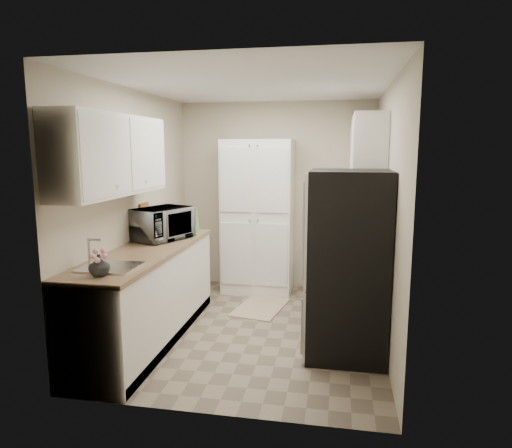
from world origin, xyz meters
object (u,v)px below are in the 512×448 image
Objects in this scene: refrigerator at (348,265)px; toaster_oven at (346,217)px; pantry_cabinet at (258,217)px; microwave at (162,224)px; electric_range at (349,280)px; wine_bottle at (171,219)px.

refrigerator is 1.69m from toaster_oven.
microwave is (-0.82, -1.25, 0.09)m from pantry_cabinet.
electric_range is 3.74× the size of wine_bottle.
microwave is at bearing -82.52° from wine_bottle.
refrigerator is (1.14, -1.73, -0.15)m from pantry_cabinet.
electric_range is at bearing -2.61° from wine_bottle.
microwave is (-1.96, 0.47, 0.24)m from refrigerator.
microwave reaches higher than toaster_oven.
toaster_oven is (-0.04, 0.88, 0.57)m from electric_range.
pantry_cabinet is at bearing 123.46° from refrigerator.
electric_range is 0.66× the size of refrigerator.
pantry_cabinet is 1.50m from microwave.
pantry_cabinet reaches higher than wine_bottle.
refrigerator is 2.22m from wine_bottle.
pantry_cabinet is 1.21m from wine_bottle.
microwave is at bearing 166.51° from refrigerator.
electric_range is at bearing -38.22° from pantry_cabinet.
microwave is at bearing -123.16° from pantry_cabinet.
pantry_cabinet is at bearing 141.78° from electric_range.
wine_bottle is at bearing 30.18° from microwave.
refrigerator is (-0.03, -0.80, 0.37)m from electric_range.
refrigerator reaches higher than electric_range.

